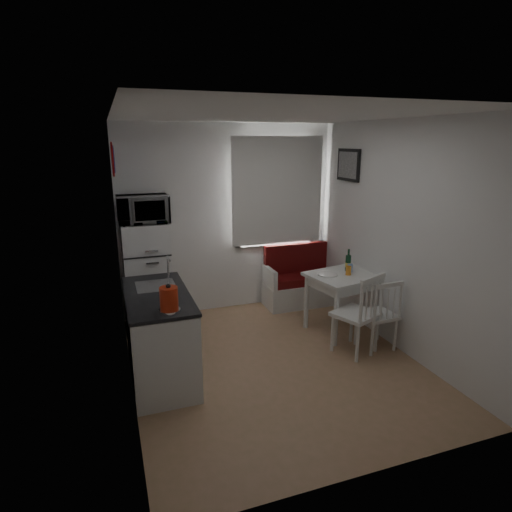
{
  "coord_description": "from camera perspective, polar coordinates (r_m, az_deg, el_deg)",
  "views": [
    {
      "loc": [
        -1.6,
        -3.93,
        2.37
      ],
      "look_at": [
        -0.03,
        0.5,
        1.09
      ],
      "focal_mm": 30.0,
      "sensor_mm": 36.0,
      "label": 1
    }
  ],
  "objects": [
    {
      "name": "wall_back",
      "position": [
        6.0,
        -3.69,
        4.91
      ],
      "size": [
        3.0,
        0.02,
        2.6
      ],
      "primitive_type": "cube",
      "color": "white",
      "rests_on": "floor"
    },
    {
      "name": "wall_sign",
      "position": [
        5.39,
        -18.49,
        12.12
      ],
      "size": [
        0.03,
        0.4,
        0.4
      ],
      "primitive_type": "cylinder",
      "rotation": [
        0.0,
        1.57,
        0.0
      ],
      "color": "navy",
      "rests_on": "wall_left"
    },
    {
      "name": "wall_right",
      "position": [
        5.12,
        18.37,
        2.38
      ],
      "size": [
        0.02,
        3.5,
        2.6
      ],
      "primitive_type": "cube",
      "color": "white",
      "rests_on": "floor"
    },
    {
      "name": "drinking_glass_orange",
      "position": [
        5.42,
        12.22,
        -1.91
      ],
      "size": [
        0.07,
        0.07,
        0.11
      ],
      "primitive_type": "cylinder",
      "color": "orange",
      "rests_on": "dining_table"
    },
    {
      "name": "fridge",
      "position": [
        5.6,
        -14.28,
        -2.63
      ],
      "size": [
        0.56,
        0.56,
        1.39
      ],
      "primitive_type": "cube",
      "color": "white",
      "rests_on": "floor"
    },
    {
      "name": "microwave",
      "position": [
        5.36,
        -14.83,
        6.04
      ],
      "size": [
        0.6,
        0.41,
        0.33
      ],
      "primitive_type": "imported",
      "color": "white",
      "rests_on": "fridge"
    },
    {
      "name": "drinking_glass_blue",
      "position": [
        5.54,
        12.42,
        -1.56
      ],
      "size": [
        0.06,
        0.06,
        0.11
      ],
      "primitive_type": "cylinder",
      "color": "#81A5DC",
      "rests_on": "dining_table"
    },
    {
      "name": "bench",
      "position": [
        6.42,
        6.59,
        -3.75
      ],
      "size": [
        1.24,
        0.48,
        0.89
      ],
      "color": "white",
      "rests_on": "floor"
    },
    {
      "name": "wine_bottle",
      "position": [
        5.56,
        12.2,
        -0.54
      ],
      "size": [
        0.07,
        0.07,
        0.29
      ],
      "primitive_type": null,
      "color": "#123920",
      "rests_on": "dining_table"
    },
    {
      "name": "ceiling",
      "position": [
        4.25,
        2.8,
        18.31
      ],
      "size": [
        3.0,
        3.5,
        0.02
      ],
      "primitive_type": "cube",
      "color": "white",
      "rests_on": "wall_back"
    },
    {
      "name": "wall_front",
      "position": [
        2.91,
        15.67,
        -6.92
      ],
      "size": [
        3.0,
        0.02,
        2.6
      ],
      "primitive_type": "cube",
      "color": "white",
      "rests_on": "floor"
    },
    {
      "name": "window",
      "position": [
        6.15,
        2.68,
        8.24
      ],
      "size": [
        1.22,
        0.06,
        1.47
      ],
      "primitive_type": "cube",
      "color": "white",
      "rests_on": "wall_back"
    },
    {
      "name": "floor",
      "position": [
        4.86,
        2.4,
        -13.96
      ],
      "size": [
        3.0,
        3.5,
        0.02
      ],
      "primitive_type": "cube",
      "color": "#A38157",
      "rests_on": "ground"
    },
    {
      "name": "plate",
      "position": [
        5.37,
        9.52,
        -2.46
      ],
      "size": [
        0.24,
        0.24,
        0.02
      ],
      "primitive_type": "cylinder",
      "color": "white",
      "rests_on": "dining_table"
    },
    {
      "name": "curtain",
      "position": [
        6.08,
        2.94,
        8.63
      ],
      "size": [
        1.35,
        0.02,
        1.5
      ],
      "primitive_type": "cube",
      "color": "white",
      "rests_on": "wall_back"
    },
    {
      "name": "kitchen_counter",
      "position": [
        4.53,
        -12.76,
        -10.16
      ],
      "size": [
        0.62,
        1.32,
        1.16
      ],
      "color": "white",
      "rests_on": "floor"
    },
    {
      "name": "chair_right",
      "position": [
        5.08,
        16.44,
        -6.69
      ],
      "size": [
        0.42,
        0.4,
        0.46
      ],
      "rotation": [
        0.0,
        0.0,
        0.06
      ],
      "color": "white",
      "rests_on": "floor"
    },
    {
      "name": "wall_left",
      "position": [
        4.08,
        -17.37,
        -0.69
      ],
      "size": [
        0.02,
        3.5,
        2.6
      ],
      "primitive_type": "cube",
      "color": "white",
      "rests_on": "floor"
    },
    {
      "name": "picture_frame",
      "position": [
        5.91,
        12.2,
        11.78
      ],
      "size": [
        0.04,
        0.52,
        0.42
      ],
      "primitive_type": "cube",
      "color": "black",
      "rests_on": "wall_right"
    },
    {
      "name": "chair_left",
      "position": [
        4.89,
        13.85,
        -6.55
      ],
      "size": [
        0.58,
        0.58,
        0.51
      ],
      "rotation": [
        0.0,
        0.0,
        0.39
      ],
      "color": "white",
      "rests_on": "floor"
    },
    {
      "name": "kettle",
      "position": [
        3.82,
        -11.53,
        -5.63
      ],
      "size": [
        0.19,
        0.19,
        0.26
      ],
      "primitive_type": "cylinder",
      "color": "#B5280E",
      "rests_on": "kitchen_counter"
    },
    {
      "name": "dining_table",
      "position": [
        5.52,
        12.31,
        -3.11
      ],
      "size": [
        1.11,
        0.87,
        0.75
      ],
      "rotation": [
        0.0,
        0.0,
        0.18
      ],
      "color": "white",
      "rests_on": "floor"
    }
  ]
}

